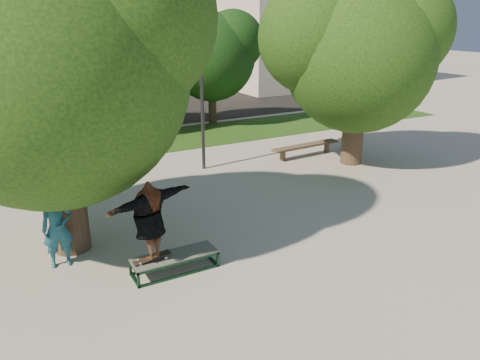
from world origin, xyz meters
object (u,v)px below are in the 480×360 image
tree_left (42,52)px  grind_box (175,263)px  car_dark (96,108)px  car_silver_b (135,98)px  bench (306,146)px  tree_right (356,47)px  lamppost (202,78)px  car_grey (101,110)px  bystander (57,228)px

tree_left → grind_box: size_ratio=3.95×
car_dark → car_silver_b: bearing=45.8°
bench → car_silver_b: bearing=100.3°
tree_right → lamppost: size_ratio=1.07×
tree_right → car_dark: size_ratio=1.50×
car_grey → car_silver_b: (2.60, 3.00, -0.08)m
bystander → car_grey: size_ratio=0.30×
grind_box → tree_right: bearing=26.5°
tree_right → bystander: (-10.46, -2.77, -3.22)m
tree_right → car_grey: (-6.45, 10.42, -3.28)m
lamppost → grind_box: lamppost is taller
tree_left → bench: size_ratio=2.36×
car_dark → car_silver_b: car_silver_b is taller
bench → car_silver_b: car_silver_b is taller
grind_box → car_silver_b: 18.20m
tree_left → tree_right: tree_left is taller
grind_box → car_dark: 15.88m
lamppost → bystander: (-5.55, -4.68, -2.28)m
tree_right → lamppost: tree_right is taller
lamppost → bench: size_ratio=2.03×
grind_box → bystander: bearing=145.1°
bench → car_silver_b: size_ratio=0.60×
tree_right → car_silver_b: (-3.86, 13.42, -3.36)m
bystander → car_grey: (4.01, 13.18, -0.06)m
bystander → bench: bystander is taller
car_dark → car_silver_b: (2.56, 1.87, 0.02)m
bystander → car_silver_b: bystander is taller
tree_left → grind_box: 5.10m
car_dark → bench: bearing=-51.5°
car_grey → car_dark: bearing=93.8°
bench → car_dark: (-5.57, 10.12, 0.33)m
grind_box → bench: size_ratio=0.60×
tree_right → lamppost: 5.36m
bench → bystander: bearing=-160.2°
lamppost → bench: 4.94m
tree_right → grind_box: (-8.42, -4.20, -3.90)m
grind_box → bystander: 2.59m
tree_left → car_grey: bearing=73.2°
bench → car_silver_b: 12.36m
bystander → bench: (9.62, 4.20, -0.49)m
car_grey → car_silver_b: car_grey is taller
tree_right → bystander: size_ratio=3.73×
tree_left → car_grey: 13.46m
lamppost → grind_box: (-3.50, -6.11, -2.96)m
car_grey → tree_right: bearing=-52.6°
bystander → car_silver_b: size_ratio=0.35×
bystander → car_grey: bystander is taller
tree_right → car_silver_b: tree_right is taller
tree_left → lamppost: bearing=36.4°
bench → car_grey: bearing=118.2°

